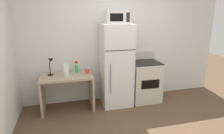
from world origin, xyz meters
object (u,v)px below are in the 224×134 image
at_px(desk_lamp, 51,64).
at_px(coffee_mug, 87,71).
at_px(oven_range, 145,81).
at_px(refrigerator, 116,66).
at_px(paper_towel_roll, 66,70).
at_px(microwave, 117,17).
at_px(desk, 67,86).
at_px(spray_bottle, 76,68).

distance_m(desk_lamp, coffee_mug, 0.75).
bearing_deg(oven_range, desk_lamp, 178.35).
distance_m(refrigerator, oven_range, 0.80).
xyz_separation_m(coffee_mug, refrigerator, (0.63, -0.04, 0.09)).
xyz_separation_m(paper_towel_roll, microwave, (1.06, 0.01, 1.03)).
bearing_deg(paper_towel_roll, desk_lamp, 160.59).
bearing_deg(microwave, desk, 179.23).
bearing_deg(desk_lamp, paper_towel_roll, -19.41).
relative_size(desk_lamp, paper_towel_roll, 1.47).
relative_size(coffee_mug, oven_range, 0.09).
xyz_separation_m(desk_lamp, spray_bottle, (0.51, 0.09, -0.14)).
xyz_separation_m(coffee_mug, paper_towel_roll, (-0.43, -0.07, 0.07)).
height_order(desk_lamp, refrigerator, refrigerator).
bearing_deg(coffee_mug, spray_bottle, 150.94).
distance_m(desk, spray_bottle, 0.43).
bearing_deg(refrigerator, desk_lamp, 177.11).
bearing_deg(desk_lamp, refrigerator, -2.89).
bearing_deg(paper_towel_roll, desk, 86.67).
height_order(spray_bottle, microwave, microwave).
xyz_separation_m(desk, coffee_mug, (0.43, 0.04, 0.28)).
relative_size(refrigerator, oven_range, 1.61).
height_order(coffee_mug, spray_bottle, spray_bottle).
bearing_deg(desk_lamp, desk, -14.29).
bearing_deg(refrigerator, paper_towel_roll, -178.10).
bearing_deg(desk, spray_bottle, 36.91).
distance_m(coffee_mug, microwave, 1.27).
xyz_separation_m(spray_bottle, refrigerator, (0.84, -0.15, 0.04)).
bearing_deg(desk, desk_lamp, 165.71).
relative_size(desk, oven_range, 0.95).
distance_m(desk_lamp, spray_bottle, 0.54).
bearing_deg(oven_range, desk, -179.46).
bearing_deg(desk, paper_towel_roll, -93.33).
relative_size(desk, microwave, 2.28).
relative_size(desk, spray_bottle, 4.22).
height_order(coffee_mug, microwave, microwave).
height_order(desk_lamp, spray_bottle, desk_lamp).
height_order(paper_towel_roll, spray_bottle, spray_bottle).
bearing_deg(paper_towel_roll, spray_bottle, 41.21).
relative_size(coffee_mug, paper_towel_roll, 0.40).
height_order(desk_lamp, oven_range, desk_lamp).
xyz_separation_m(desk, refrigerator, (1.06, 0.01, 0.37)).
relative_size(desk_lamp, coffee_mug, 3.72).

